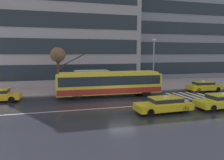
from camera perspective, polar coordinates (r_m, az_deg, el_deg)
The scene contains 20 objects.
ground_plane at distance 20.15m, azimuth 2.67°, elevation -6.53°, with size 160.00×160.00×0.00m, color #20232B.
sidewalk_slab at distance 29.98m, azimuth -3.13°, elevation -1.79°, with size 80.00×10.00×0.14m, color gray.
crosswalk_stripe_edge_near at distance 24.45m, azimuth 17.16°, elevation -4.36°, with size 0.44×4.40×0.01m, color beige.
crosswalk_stripe_inner_a at distance 24.93m, azimuth 18.93°, elevation -4.21°, with size 0.44×4.40×0.01m, color beige.
crosswalk_stripe_center at distance 25.43m, azimuth 20.63°, elevation -4.06°, with size 0.44×4.40×0.01m, color beige.
crosswalk_stripe_inner_b at distance 25.95m, azimuth 22.26°, elevation -3.92°, with size 0.44×4.40×0.01m, color beige.
crosswalk_stripe_edge_far at distance 26.50m, azimuth 23.83°, elevation -3.78°, with size 0.44×4.40×0.01m, color beige.
lane_centre_line at distance 19.04m, azimuth 3.74°, elevation -7.36°, with size 72.00×0.14×0.01m, color silver.
trolleybus at distance 23.32m, azimuth -0.68°, elevation -0.80°, with size 12.54×2.67×4.97m.
taxi_oncoming_near at distance 17.71m, azimuth 14.10°, elevation -6.37°, with size 4.72×1.88×1.39m.
taxi_oncoming_far at distance 20.78m, azimuth 27.89°, elevation -4.98°, with size 4.70×1.89×1.39m.
taxi_ahead_of_bus at distance 29.01m, azimuth 23.88°, elevation -1.46°, with size 4.26×1.93×1.39m.
bus_shelter at distance 26.01m, azimuth -5.73°, elevation 1.29°, with size 4.14×1.75×2.60m.
pedestrian_at_shelter at distance 25.43m, azimuth -7.71°, elevation 0.53°, with size 1.43×1.43×2.05m.
pedestrian_approaching_curb at distance 25.23m, azimuth -2.81°, elevation 0.20°, with size 1.25×1.25×1.98m.
pedestrian_walking_past at distance 26.71m, azimuth 3.70°, elevation -0.69°, with size 0.51×0.51×1.63m.
street_lamp at distance 27.62m, azimuth 11.35°, elevation 5.52°, with size 0.60×0.32×6.53m.
street_tree_bare at distance 26.49m, azimuth -14.65°, elevation 6.37°, with size 2.02×1.85×5.43m.
office_tower_corner_left at distance 39.11m, azimuth -13.50°, elevation 16.97°, with size 24.22×14.54×22.95m.
office_tower_corner_right at distance 49.42m, azimuth 18.26°, elevation 16.70°, with size 27.81×13.18×26.27m.
Camera 1 is at (-5.76, -18.69, 4.85)m, focal length 33.33 mm.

